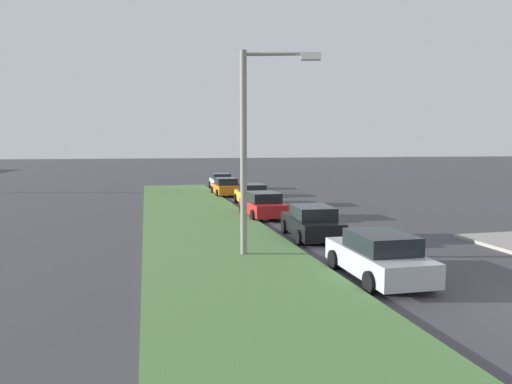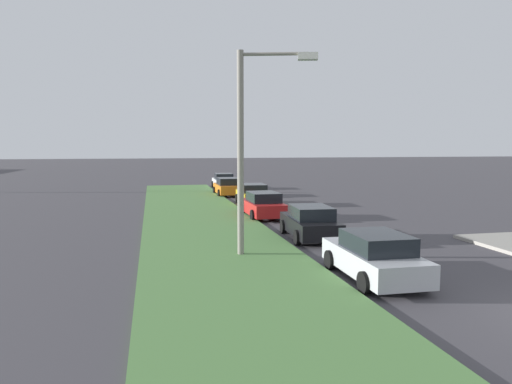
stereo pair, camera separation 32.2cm
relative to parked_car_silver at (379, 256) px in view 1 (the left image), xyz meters
The scene contains 8 objects.
grass_median 6.76m from the parked_car_silver, 38.02° to the left, with size 60.00×6.00×0.12m, color #517F42.
parked_car_silver is the anchor object (origin of this frame).
parked_car_black 6.55m from the parked_car_silver, ahead, with size 4.40×2.21×1.47m.
parked_car_red 13.07m from the parked_car_silver, ahead, with size 4.34×2.10×1.47m.
parked_car_yellow 18.87m from the parked_car_silver, ahead, with size 4.36×2.14×1.47m.
parked_car_orange 25.39m from the parked_car_silver, ahead, with size 4.32×2.06×1.47m.
parked_car_white 31.82m from the parked_car_silver, ahead, with size 4.35×2.11×1.47m.
streetlight 6.06m from the parked_car_silver, 40.54° to the left, with size 1.07×2.81×7.50m.
Camera 1 is at (-8.30, 10.54, 4.11)m, focal length 33.01 mm.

